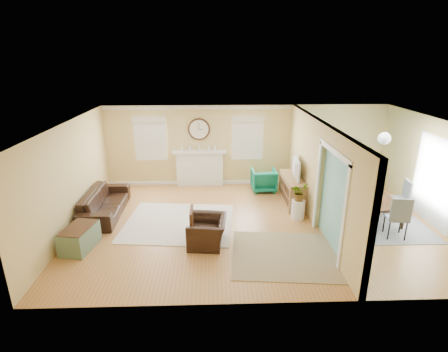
{
  "coord_description": "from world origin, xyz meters",
  "views": [
    {
      "loc": [
        -1.09,
        -7.97,
        4.09
      ],
      "look_at": [
        -0.8,
        0.3,
        1.2
      ],
      "focal_mm": 28.0,
      "sensor_mm": 36.0,
      "label": 1
    }
  ],
  "objects_px": {
    "green_chair": "(264,180)",
    "dining_table": "(372,207)",
    "eames_chair": "(207,231)",
    "sofa": "(105,203)",
    "credenza": "(293,190)"
  },
  "relations": [
    {
      "from": "green_chair",
      "to": "dining_table",
      "type": "distance_m",
      "value": 3.28
    },
    {
      "from": "eames_chair",
      "to": "sofa",
      "type": "bearing_deg",
      "value": -115.14
    },
    {
      "from": "sofa",
      "to": "credenza",
      "type": "distance_m",
      "value": 5.22
    },
    {
      "from": "credenza",
      "to": "dining_table",
      "type": "xyz_separation_m",
      "value": [
        1.9,
        -0.98,
        -0.1
      ]
    },
    {
      "from": "sofa",
      "to": "dining_table",
      "type": "distance_m",
      "value": 7.11
    },
    {
      "from": "credenza",
      "to": "dining_table",
      "type": "distance_m",
      "value": 2.14
    },
    {
      "from": "credenza",
      "to": "sofa",
      "type": "bearing_deg",
      "value": -173.97
    },
    {
      "from": "sofa",
      "to": "eames_chair",
      "type": "height_order",
      "value": "sofa"
    },
    {
      "from": "dining_table",
      "to": "credenza",
      "type": "bearing_deg",
      "value": 54.96
    },
    {
      "from": "green_chair",
      "to": "dining_table",
      "type": "bearing_deg",
      "value": 140.22
    },
    {
      "from": "green_chair",
      "to": "dining_table",
      "type": "relative_size",
      "value": 0.45
    },
    {
      "from": "sofa",
      "to": "eames_chair",
      "type": "xyz_separation_m",
      "value": [
        2.77,
        -1.66,
        -0.02
      ]
    },
    {
      "from": "sofa",
      "to": "credenza",
      "type": "xyz_separation_m",
      "value": [
        5.19,
        0.55,
        0.07
      ]
    },
    {
      "from": "eames_chair",
      "to": "credenza",
      "type": "xyz_separation_m",
      "value": [
        2.42,
        2.21,
        0.09
      ]
    },
    {
      "from": "sofa",
      "to": "green_chair",
      "type": "xyz_separation_m",
      "value": [
        4.51,
        1.59,
        0.02
      ]
    }
  ]
}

